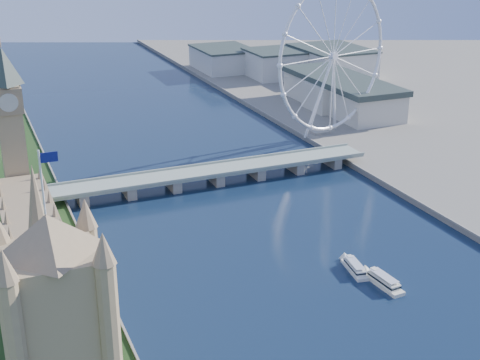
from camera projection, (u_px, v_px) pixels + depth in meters
parliament_range at (45, 283)px, 288.29m from camera, size 24.00×200.00×70.00m
big_ben at (9, 115)px, 364.22m from camera, size 20.02×20.02×110.00m
westminster_bridge at (216, 173)px, 450.85m from camera, size 220.00×22.00×9.50m
london_eye at (333, 57)px, 520.06m from camera, size 113.60×39.12×124.30m
county_hall at (340, 111)px, 628.56m from camera, size 54.00×144.00×35.00m
city_skyline at (161, 78)px, 685.44m from camera, size 505.00×280.00×32.00m
tour_boat_near at (354, 271)px, 336.53m from camera, size 10.20×25.95×5.54m
tour_boat_far at (383, 286)px, 323.07m from camera, size 9.05×27.89×6.04m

